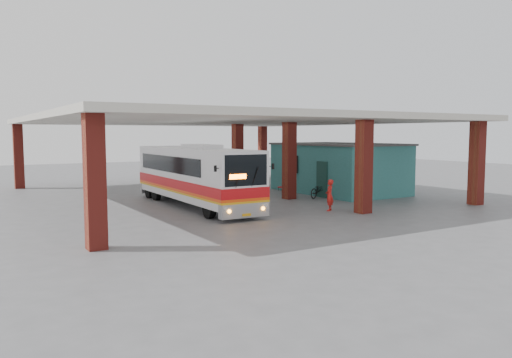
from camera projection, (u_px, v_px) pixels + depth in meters
The scene contains 8 objects.
ground at pixel (274, 210), 24.37m from camera, with size 90.00×90.00×0.00m, color #515154.
brick_columns at pixel (248, 160), 29.16m from camera, with size 20.10×21.60×4.35m.
canopy_roof at pixel (221, 120), 29.75m from camera, with size 21.00×23.00×0.30m, color beige.
shop_building at pixel (338, 168), 31.52m from camera, with size 5.20×8.20×3.11m.
coach_bus at pixel (195, 175), 25.41m from camera, with size 2.48×10.98×3.18m.
motorcycle at pixel (319, 190), 28.82m from camera, with size 0.63×1.80×0.94m, color black.
pedestrian at pixel (330, 195), 23.98m from camera, with size 0.55×0.36×1.51m, color red.
red_chair at pixel (283, 185), 32.58m from camera, with size 0.57×0.57×0.82m.
Camera 1 is at (-13.34, -20.13, 3.70)m, focal length 35.00 mm.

